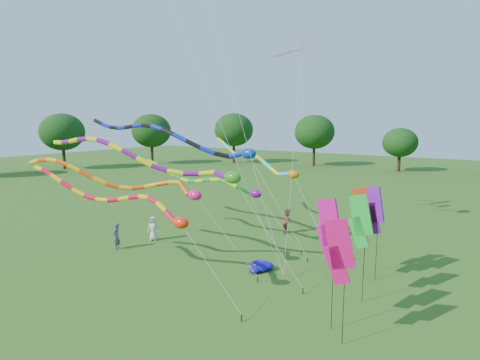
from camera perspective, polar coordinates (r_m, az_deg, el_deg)
The scene contains 19 objects.
ground at distance 19.43m, azimuth -6.41°, elevation -16.26°, with size 160.00×160.00×0.00m, color #225115.
tree_ring at distance 18.78m, azimuth -2.60°, elevation 0.59°, with size 120.39×119.95×9.58m.
tube_kite_red at distance 20.01m, azimuth -16.22°, elevation -2.87°, with size 12.52×1.53×6.20m.
tube_kite_orange at distance 21.94m, azimuth -15.01°, elevation -0.26°, with size 11.99×4.55×6.62m.
tube_kite_purple at distance 21.79m, azimuth -12.05°, elevation 2.73°, with size 15.52×2.57×7.80m.
tube_kite_blue at distance 27.26m, azimuth -8.86°, elevation 5.84°, with size 17.98×1.31×8.77m.
tube_kite_cyan at distance 29.24m, azimuth 2.65°, elevation 2.79°, with size 12.43×5.91×7.07m.
tube_kite_green at distance 26.81m, azimuth -4.90°, elevation 0.01°, with size 12.85×1.75×6.13m.
delta_kite_high_c at distance 27.65m, azimuth 8.73°, elevation 18.10°, with size 4.96×7.95×14.69m.
banner_pole_green at distance 18.57m, azimuth 16.72°, elevation -5.73°, with size 1.16×0.09×4.94m.
banner_pole_red at distance 21.89m, azimuth 16.90°, elevation -4.10°, with size 1.13×0.43×4.74m.
banner_pole_magenta_a at distance 15.84m, azimuth 12.52°, elevation -6.97°, with size 1.16×0.27×5.23m.
banner_pole_violet at distance 21.30m, azimuth 18.56°, elevation -4.16°, with size 1.11×0.49×4.88m.
banner_pole_orange at distance 21.08m, azimuth 16.92°, elevation -5.49°, with size 1.12×0.46×4.42m.
banner_pole_magenta_b at distance 14.91m, azimuth 13.85°, elevation -9.93°, with size 1.16×0.29×4.74m.
blue_nylon_heap at distance 22.37m, azimuth 3.49°, elevation -12.20°, with size 1.51×1.20×0.49m.
person_a at distance 28.05m, azimuth -12.22°, elevation -6.74°, with size 0.81×0.53×1.65m, color beige.
person_b at distance 26.74m, azimuth -17.18°, elevation -7.64°, with size 0.62×0.41×1.70m, color #455160.
person_c at distance 29.25m, azimuth 6.80°, elevation -5.83°, with size 0.87×0.68×1.79m, color brown.
Camera 1 is at (11.46, -13.41, 8.15)m, focal length 30.00 mm.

